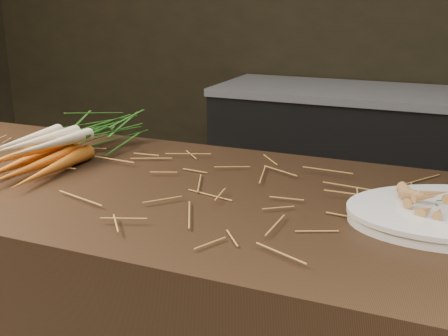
# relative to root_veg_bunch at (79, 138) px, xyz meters

# --- Properties ---
(back_counter) EXTENTS (1.82, 0.62, 0.84)m
(back_counter) POSITION_rel_root_veg_bunch_xyz_m (0.58, 1.76, -0.53)
(back_counter) COLOR black
(back_counter) RESTS_ON ground
(straw_bedding) EXTENTS (1.40, 0.60, 0.02)m
(straw_bedding) POSITION_rel_root_veg_bunch_xyz_m (0.28, -0.12, -0.04)
(straw_bedding) COLOR olive
(straw_bedding) RESTS_ON main_counter
(root_veg_bunch) EXTENTS (0.19, 0.55, 0.10)m
(root_veg_bunch) POSITION_rel_root_veg_bunch_xyz_m (0.00, 0.00, 0.00)
(root_veg_bunch) COLOR #C96216
(root_veg_bunch) RESTS_ON main_counter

